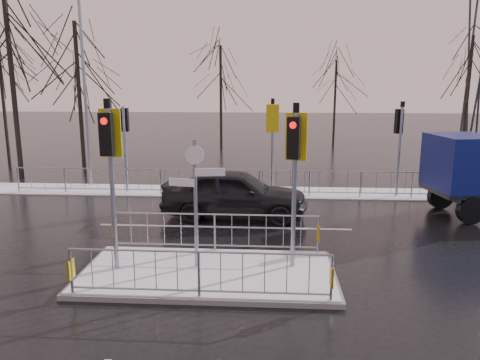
{
  "coord_description": "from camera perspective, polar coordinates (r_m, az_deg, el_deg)",
  "views": [
    {
      "loc": [
        1.43,
        -10.3,
        4.52
      ],
      "look_at": [
        0.59,
        2.54,
        1.8
      ],
      "focal_mm": 35.0,
      "sensor_mm": 36.0,
      "label": 1
    }
  ],
  "objects": [
    {
      "name": "lane_markings",
      "position": [
        11.03,
        -4.13,
        -12.25
      ],
      "size": [
        8.0,
        11.38,
        0.01
      ],
      "color": "silver",
      "rests_on": "ground"
    },
    {
      "name": "tree_near_a",
      "position": [
        24.47,
        -26.34,
        14.46
      ],
      "size": [
        4.75,
        4.75,
        8.97
      ],
      "color": "black",
      "rests_on": "ground"
    },
    {
      "name": "tree_far_c",
      "position": [
        33.73,
        26.22,
        11.79
      ],
      "size": [
        4.0,
        4.0,
        7.55
      ],
      "color": "black",
      "rests_on": "ground"
    },
    {
      "name": "tree_near_c",
      "position": [
        27.58,
        -27.09,
        10.61
      ],
      "size": [
        3.5,
        3.5,
        6.61
      ],
      "color": "black",
      "rests_on": "ground"
    },
    {
      "name": "tree_near_b",
      "position": [
        24.68,
        -19.2,
        12.74
      ],
      "size": [
        4.0,
        4.0,
        7.55
      ],
      "color": "black",
      "rests_on": "ground"
    },
    {
      "name": "ground",
      "position": [
        11.34,
        -3.89,
        -11.59
      ],
      "size": [
        120.0,
        120.0,
        0.0
      ],
      "primitive_type": "plane",
      "color": "black",
      "rests_on": "ground"
    },
    {
      "name": "tree_far_b",
      "position": [
        34.6,
        11.56,
        11.12
      ],
      "size": [
        3.25,
        3.25,
        6.14
      ],
      "color": "black",
      "rests_on": "ground"
    },
    {
      "name": "snow_verge",
      "position": [
        19.48,
        -0.56,
        -1.43
      ],
      "size": [
        30.0,
        2.0,
        0.04
      ],
      "primitive_type": "cube",
      "color": "white",
      "rests_on": "ground"
    },
    {
      "name": "tree_far_a",
      "position": [
        32.48,
        -2.37,
        12.45
      ],
      "size": [
        3.75,
        3.75,
        7.08
      ],
      "color": "black",
      "rests_on": "ground"
    },
    {
      "name": "street_lamp_left",
      "position": [
        21.3,
        -18.26,
        11.27
      ],
      "size": [
        1.25,
        0.18,
        8.2
      ],
      "color": "gray",
      "rests_on": "ground"
    },
    {
      "name": "far_kerb_fixtures",
      "position": [
        18.76,
        0.21,
        1.17
      ],
      "size": [
        18.0,
        0.65,
        3.83
      ],
      "color": "gray",
      "rests_on": "ground"
    },
    {
      "name": "traffic_island",
      "position": [
        11.2,
        -3.98,
        -9.73
      ],
      "size": [
        6.0,
        3.04,
        4.15
      ],
      "color": "slate",
      "rests_on": "ground"
    },
    {
      "name": "car_far_lane",
      "position": [
        15.74,
        -0.66,
        -1.63
      ],
      "size": [
        4.95,
        2.2,
        1.66
      ],
      "primitive_type": "imported",
      "rotation": [
        0.0,
        0.0,
        1.52
      ],
      "color": "black",
      "rests_on": "ground"
    }
  ]
}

